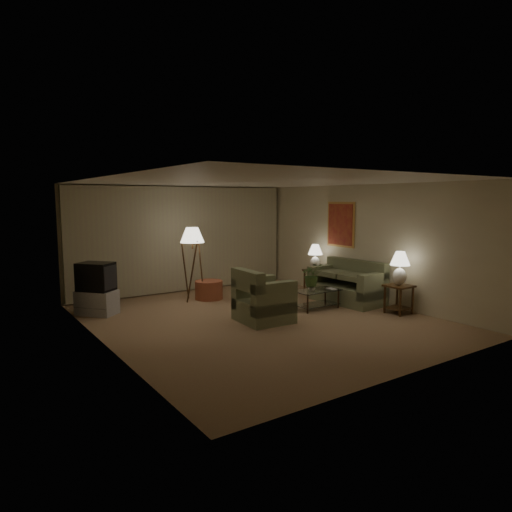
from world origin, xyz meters
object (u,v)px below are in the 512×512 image
at_px(side_table_far, 315,277).
at_px(coffee_table, 317,296).
at_px(sofa, 346,286).
at_px(floor_lamp, 193,263).
at_px(tv_cabinet, 97,302).
at_px(table_lamp_near, 400,265).
at_px(crt_tv, 96,277).
at_px(side_table_near, 399,294).
at_px(vase, 312,287).
at_px(armchair, 264,301).
at_px(table_lamp_far, 315,255).
at_px(ottoman, 209,290).

xyz_separation_m(side_table_far, coffee_table, (-1.14, -1.35, -0.13)).
relative_size(sofa, floor_lamp, 1.05).
height_order(side_table_far, tv_cabinet, side_table_far).
xyz_separation_m(coffee_table, tv_cabinet, (-4.06, 2.19, -0.03)).
relative_size(table_lamp_near, crt_tv, 0.84).
height_order(side_table_near, table_lamp_near, table_lamp_near).
distance_m(sofa, vase, 1.15).
relative_size(side_table_far, coffee_table, 0.59).
distance_m(armchair, side_table_near, 2.88).
distance_m(armchair, table_lamp_far, 3.12).
height_order(table_lamp_near, floor_lamp, floor_lamp).
bearing_deg(crt_tv, floor_lamp, 52.15).
relative_size(armchair, floor_lamp, 0.63).
bearing_deg(sofa, floor_lamp, -130.41).
bearing_deg(table_lamp_far, side_table_near, -90.00).
bearing_deg(sofa, table_lamp_far, 170.41).
bearing_deg(coffee_table, floor_lamp, 128.81).
bearing_deg(table_lamp_near, table_lamp_far, 90.00).
xyz_separation_m(coffee_table, crt_tv, (-4.06, 2.19, 0.51)).
bearing_deg(ottoman, coffee_table, -56.71).
height_order(ottoman, vase, vase).
bearing_deg(vase, armchair, -172.90).
relative_size(sofa, table_lamp_near, 2.58).
height_order(floor_lamp, vase, floor_lamp).
bearing_deg(sofa, tv_cabinet, -115.27).
height_order(sofa, floor_lamp, floor_lamp).
height_order(sofa, crt_tv, crt_tv).
bearing_deg(armchair, tv_cabinet, 50.43).
bearing_deg(floor_lamp, tv_cabinet, -177.93).
height_order(sofa, coffee_table, sofa).
bearing_deg(vase, table_lamp_far, 46.36).
bearing_deg(crt_tv, vase, 20.80).
xyz_separation_m(coffee_table, vase, (-0.15, 0.00, 0.22)).
height_order(side_table_near, coffee_table, side_table_near).
height_order(tv_cabinet, ottoman, tv_cabinet).
bearing_deg(tv_cabinet, table_lamp_near, 16.56).
distance_m(tv_cabinet, vase, 4.49).
xyz_separation_m(table_lamp_far, vase, (-1.29, -1.35, -0.48)).
bearing_deg(coffee_table, ottoman, 123.29).
relative_size(side_table_near, crt_tv, 0.73).
distance_m(side_table_far, crt_tv, 5.28).
height_order(table_lamp_far, floor_lamp, floor_lamp).
bearing_deg(side_table_far, coffee_table, -130.11).
xyz_separation_m(ottoman, vase, (1.30, -2.21, 0.28)).
relative_size(side_table_near, ottoman, 0.91).
distance_m(coffee_table, ottoman, 2.64).
bearing_deg(armchair, table_lamp_near, -108.52).
height_order(sofa, table_lamp_near, table_lamp_near).
xyz_separation_m(crt_tv, vase, (3.91, -2.19, -0.29)).
bearing_deg(floor_lamp, side_table_far, -17.31).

